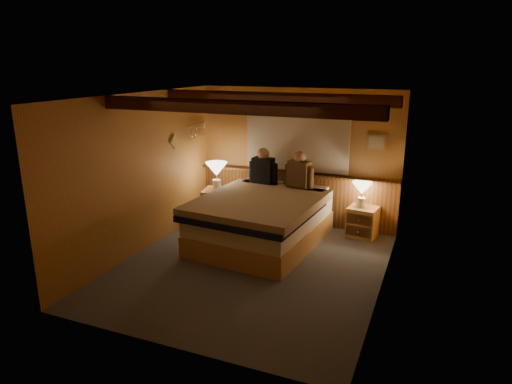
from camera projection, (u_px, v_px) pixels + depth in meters
The scene contains 19 objects.
floor at pixel (252, 266), 6.55m from camera, with size 4.20×4.20×0.00m, color #4E545D.
ceiling at pixel (252, 96), 5.89m from camera, with size 4.20×4.20×0.00m, color #BC8346.
wall_back at pixel (298, 157), 8.09m from camera, with size 3.60×3.60×0.00m, color #D6914D.
wall_left at pixel (142, 174), 6.88m from camera, with size 4.20×4.20×0.00m, color #D6914D.
wall_right at pixel (387, 200), 5.56m from camera, with size 4.20×4.20×0.00m, color #D6914D.
wall_front at pixel (166, 239), 4.35m from camera, with size 3.60×3.60×0.00m, color #D6914D.
wainscot at pixel (296, 196), 8.23m from camera, with size 3.60×0.23×0.94m.
curtain_window at pixel (297, 139), 7.93m from camera, with size 2.18×0.09×1.11m.
ceiling_beams at pixel (256, 102), 6.05m from camera, with size 3.60×1.65×0.16m.
coat_rail at pixel (197, 129), 8.12m from camera, with size 0.05×0.55×0.24m.
framed_print at pixel (377, 142), 7.48m from camera, with size 0.30×0.04×0.25m.
bed at pixel (261, 219), 7.26m from camera, with size 1.92×2.41×0.78m.
nightstand_left at pixel (219, 206), 8.29m from camera, with size 0.64×0.60×0.60m.
nightstand_right at pixel (362, 222), 7.59m from camera, with size 0.51×0.47×0.51m.
lamp_left at pixel (216, 171), 8.08m from camera, with size 0.39×0.39×0.51m.
lamp_right at pixel (362, 190), 7.45m from camera, with size 0.33×0.33×0.43m.
person_left at pixel (263, 169), 7.94m from camera, with size 0.53×0.23×0.65m.
person_right at pixel (299, 172), 7.70m from camera, with size 0.52×0.27×0.64m.
duffel_bag at pixel (238, 221), 7.86m from camera, with size 0.56×0.36×0.39m.
Camera 1 is at (2.34, -5.53, 2.83)m, focal length 32.00 mm.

